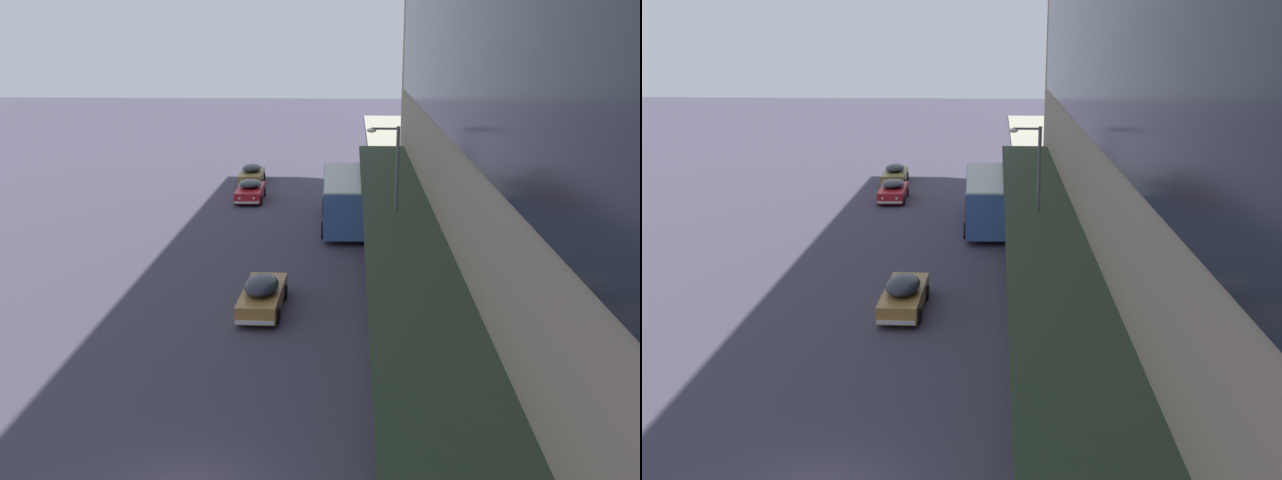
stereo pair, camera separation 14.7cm
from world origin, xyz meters
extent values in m
cube|color=#243220|center=(6.40, 0.00, 3.75)|extent=(3.20, 72.00, 0.24)
cube|color=#3A5C9C|center=(3.84, 28.27, 1.70)|extent=(2.87, 9.82, 2.69)
cube|color=black|center=(3.84, 28.27, 2.02)|extent=(2.88, 9.04, 1.19)
cube|color=silver|center=(3.84, 28.27, 3.09)|extent=(2.76, 9.81, 0.12)
cube|color=black|center=(3.69, 33.18, 2.79)|extent=(1.29, 0.10, 0.36)
cylinder|color=black|center=(2.46, 31.55, 0.50)|extent=(0.28, 1.01, 1.00)
cylinder|color=black|center=(5.03, 31.62, 0.50)|extent=(0.28, 1.01, 1.00)
cylinder|color=black|center=(2.65, 25.22, 0.50)|extent=(0.28, 1.01, 1.00)
cylinder|color=black|center=(5.22, 25.29, 0.50)|extent=(0.28, 1.01, 1.00)
cube|color=olive|center=(-3.77, 41.09, 0.60)|extent=(1.84, 4.57, 0.76)
ellipsoid|color=#1E232D|center=(-3.77, 41.31, 1.24)|extent=(1.58, 2.53, 0.57)
cube|color=silver|center=(-3.71, 38.77, 0.37)|extent=(1.64, 0.16, 0.14)
cube|color=silver|center=(-3.82, 43.40, 0.37)|extent=(1.64, 0.16, 0.14)
sphere|color=silver|center=(-3.23, 38.82, 0.65)|extent=(0.18, 0.18, 0.18)
sphere|color=silver|center=(-4.18, 38.79, 0.65)|extent=(0.18, 0.18, 0.18)
cylinder|color=black|center=(-2.87, 39.71, 0.32)|extent=(0.16, 0.64, 0.64)
cylinder|color=black|center=(-4.59, 39.66, 0.32)|extent=(0.16, 0.64, 0.64)
cylinder|color=black|center=(-2.94, 42.51, 0.32)|extent=(0.16, 0.64, 0.64)
cylinder|color=black|center=(-4.66, 42.47, 0.32)|extent=(0.16, 0.64, 0.64)
cube|color=#A17438|center=(0.46, 13.76, 0.59)|extent=(1.76, 4.61, 0.73)
ellipsoid|color=#1E232D|center=(0.45, 13.53, 1.24)|extent=(1.52, 2.55, 0.63)
cube|color=silver|center=(0.50, 16.10, 0.37)|extent=(1.59, 0.15, 0.14)
cube|color=silver|center=(0.41, 11.42, 0.37)|extent=(1.59, 0.15, 0.14)
sphere|color=silver|center=(0.04, 16.08, 0.64)|extent=(0.18, 0.18, 0.18)
sphere|color=silver|center=(0.96, 16.06, 0.64)|extent=(0.18, 0.18, 0.18)
cylinder|color=black|center=(-0.35, 15.20, 0.32)|extent=(0.15, 0.64, 0.64)
cylinder|color=black|center=(1.32, 15.16, 0.32)|extent=(0.15, 0.64, 0.64)
cylinder|color=black|center=(-0.40, 12.36, 0.32)|extent=(0.15, 0.64, 0.64)
cylinder|color=black|center=(1.27, 12.32, 0.32)|extent=(0.15, 0.64, 0.64)
cube|color=red|center=(-3.04, 34.98, 0.59)|extent=(1.94, 4.47, 0.74)
ellipsoid|color=#1E232D|center=(-3.05, 35.20, 1.20)|extent=(1.66, 2.48, 0.52)
cube|color=silver|center=(-2.97, 32.72, 0.37)|extent=(1.72, 0.17, 0.14)
cube|color=silver|center=(-3.11, 37.24, 0.37)|extent=(1.72, 0.17, 0.14)
sphere|color=silver|center=(-2.48, 32.77, 0.64)|extent=(0.18, 0.18, 0.18)
sphere|color=silver|center=(-3.47, 32.74, 0.64)|extent=(0.18, 0.18, 0.18)
cylinder|color=black|center=(-2.10, 33.64, 0.32)|extent=(0.16, 0.64, 0.64)
cylinder|color=black|center=(-3.90, 33.59, 0.32)|extent=(0.16, 0.64, 0.64)
cylinder|color=black|center=(-2.18, 36.38, 0.32)|extent=(0.16, 0.64, 0.64)
cylinder|color=black|center=(-3.99, 36.32, 0.32)|extent=(0.16, 0.64, 0.64)
cylinder|color=#2C291B|center=(6.57, 2.17, 0.57)|extent=(0.16, 0.16, 0.85)
cylinder|color=#2C291B|center=(6.49, 2.30, 0.57)|extent=(0.16, 0.16, 0.85)
cube|color=#2C291B|center=(6.53, 2.23, 1.35)|extent=(0.42, 0.47, 0.70)
cylinder|color=#2C291B|center=(6.67, 2.02, 1.39)|extent=(0.10, 0.10, 0.63)
cylinder|color=#2C291B|center=(6.39, 2.45, 1.39)|extent=(0.10, 0.10, 0.63)
sphere|color=tan|center=(6.53, 2.23, 1.81)|extent=(0.22, 0.22, 0.22)
cylinder|color=black|center=(6.53, 2.23, 1.89)|extent=(0.33, 0.33, 0.02)
cylinder|color=black|center=(6.53, 2.23, 1.95)|extent=(0.21, 0.21, 0.12)
cylinder|color=#4C4C51|center=(6.33, 16.75, 3.90)|extent=(0.16, 0.16, 7.51)
cylinder|color=#4C4C51|center=(5.73, 16.75, 7.56)|extent=(1.20, 0.10, 0.10)
ellipsoid|color=silver|center=(5.13, 16.75, 7.48)|extent=(0.44, 0.28, 0.20)
camera|label=1|loc=(4.26, -15.18, 11.61)|focal=40.00mm
camera|label=2|loc=(4.40, -15.17, 11.61)|focal=40.00mm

